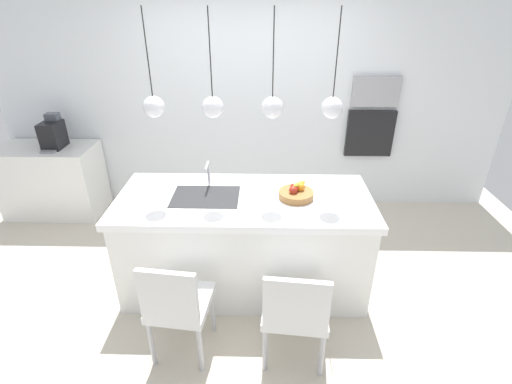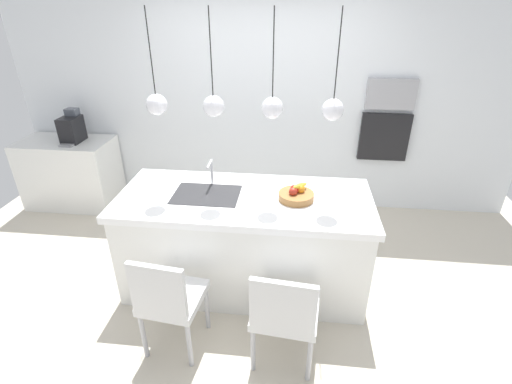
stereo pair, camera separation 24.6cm
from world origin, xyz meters
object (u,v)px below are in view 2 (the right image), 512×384
at_px(coffee_machine, 72,129).
at_px(chair_middle, 285,310).
at_px(microwave, 391,94).
at_px(chair_near, 169,298).
at_px(fruit_bowl, 296,195).
at_px(oven, 384,137).

bearing_deg(coffee_machine, chair_middle, -38.43).
distance_m(microwave, chair_near, 3.18).
relative_size(fruit_bowl, microwave, 0.54).
bearing_deg(microwave, oven, 0.00).
relative_size(coffee_machine, chair_near, 0.43).
bearing_deg(oven, chair_near, -127.90).
bearing_deg(chair_near, chair_middle, -0.20).
bearing_deg(coffee_machine, microwave, 4.61).
distance_m(oven, chair_middle, 2.66).
relative_size(coffee_machine, microwave, 0.70).
bearing_deg(coffee_machine, fruit_bowl, -25.47).
xyz_separation_m(fruit_bowl, coffee_machine, (-2.69, 1.28, 0.06)).
height_order(coffee_machine, microwave, microwave).
relative_size(microwave, chair_middle, 0.63).
bearing_deg(oven, fruit_bowl, -122.29).
bearing_deg(chair_near, fruit_bowl, 43.29).
relative_size(coffee_machine, oven, 0.68).
distance_m(coffee_machine, chair_middle, 3.42).
bearing_deg(chair_near, oven, 52.10).
distance_m(fruit_bowl, chair_middle, 0.95).
xyz_separation_m(coffee_machine, oven, (3.69, 0.30, -0.06)).
bearing_deg(chair_middle, coffee_machine, 141.57).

